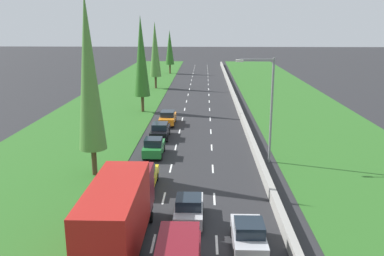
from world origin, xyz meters
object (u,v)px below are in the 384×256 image
(green_hatchback_left_lane, at_px, (154,147))
(silver_hatchback_centre_lane, at_px, (189,209))
(poplar_tree_third, at_px, (141,57))
(poplar_tree_second, at_px, (89,74))
(street_light_mast, at_px, (268,103))
(silver_hatchback_right_lane, at_px, (249,235))
(yellow_sedan_left_lane, at_px, (143,178))
(red_box_truck_left_lane, at_px, (120,215))
(black_sedan_left_lane, at_px, (160,131))
(poplar_tree_fourth, at_px, (155,49))
(orange_sedan_left_lane, at_px, (168,118))
(poplar_tree_fifth, at_px, (170,47))

(green_hatchback_left_lane, relative_size, silver_hatchback_centre_lane, 1.00)
(poplar_tree_third, bearing_deg, poplar_tree_second, -90.73)
(silver_hatchback_centre_lane, distance_m, street_light_mast, 13.56)
(poplar_tree_third, bearing_deg, street_light_mast, -56.11)
(silver_hatchback_right_lane, bearing_deg, silver_hatchback_centre_lane, 136.79)
(silver_hatchback_right_lane, relative_size, street_light_mast, 0.43)
(yellow_sedan_left_lane, bearing_deg, silver_hatchback_right_lane, -50.35)
(silver_hatchback_centre_lane, height_order, street_light_mast, street_light_mast)
(red_box_truck_left_lane, xyz_separation_m, green_hatchback_left_lane, (-0.24, 16.28, -1.35))
(poplar_tree_second, relative_size, poplar_tree_third, 1.10)
(green_hatchback_left_lane, relative_size, black_sedan_left_lane, 0.87)
(street_light_mast, bearing_deg, silver_hatchback_centre_lane, -118.90)
(black_sedan_left_lane, bearing_deg, poplar_tree_third, 106.12)
(poplar_tree_fourth, xyz_separation_m, street_light_mast, (14.31, -40.90, -1.84))
(orange_sedan_left_lane, distance_m, silver_hatchback_centre_lane, 24.86)
(silver_hatchback_centre_lane, xyz_separation_m, street_light_mast, (6.20, 11.23, 4.40))
(silver_hatchback_right_lane, bearing_deg, black_sedan_left_lane, 107.94)
(yellow_sedan_left_lane, distance_m, black_sedan_left_lane, 13.46)
(silver_hatchback_right_lane, bearing_deg, orange_sedan_left_lane, 103.70)
(orange_sedan_left_lane, xyz_separation_m, poplar_tree_fifth, (-3.90, 50.12, 5.30))
(yellow_sedan_left_lane, distance_m, poplar_tree_second, 8.80)
(yellow_sedan_left_lane, relative_size, green_hatchback_left_lane, 1.15)
(black_sedan_left_lane, relative_size, poplar_tree_fourth, 0.37)
(orange_sedan_left_lane, xyz_separation_m, poplar_tree_fourth, (-4.64, 27.51, 6.26))
(black_sedan_left_lane, height_order, poplar_tree_second, poplar_tree_second)
(silver_hatchback_centre_lane, height_order, poplar_tree_fifth, poplar_tree_fifth)
(poplar_tree_fifth, xyz_separation_m, street_light_mast, (13.57, -63.51, -0.88))
(poplar_tree_fourth, bearing_deg, yellow_sedan_left_lane, -84.43)
(silver_hatchback_centre_lane, relative_size, poplar_tree_third, 0.31)
(orange_sedan_left_lane, bearing_deg, poplar_tree_second, -104.35)
(poplar_tree_fourth, bearing_deg, silver_hatchback_right_lane, -78.34)
(silver_hatchback_centre_lane, bearing_deg, poplar_tree_third, 103.34)
(black_sedan_left_lane, distance_m, poplar_tree_fourth, 34.40)
(orange_sedan_left_lane, bearing_deg, green_hatchback_left_lane, -90.99)
(red_box_truck_left_lane, xyz_separation_m, silver_hatchback_right_lane, (6.72, 0.55, -1.35))
(black_sedan_left_lane, height_order, silver_hatchback_right_lane, silver_hatchback_right_lane)
(black_sedan_left_lane, height_order, street_light_mast, street_light_mast)
(poplar_tree_fourth, bearing_deg, black_sedan_left_lane, -82.56)
(orange_sedan_left_lane, distance_m, poplar_tree_second, 18.92)
(orange_sedan_left_lane, bearing_deg, street_light_mast, -54.15)
(black_sedan_left_lane, relative_size, silver_hatchback_right_lane, 1.15)
(orange_sedan_left_lane, height_order, street_light_mast, street_light_mast)
(green_hatchback_left_lane, bearing_deg, street_light_mast, -8.11)
(yellow_sedan_left_lane, bearing_deg, black_sedan_left_lane, 90.88)
(green_hatchback_left_lane, relative_size, street_light_mast, 0.43)
(green_hatchback_left_lane, relative_size, poplar_tree_third, 0.31)
(red_box_truck_left_lane, distance_m, silver_hatchback_centre_lane, 5.18)
(green_hatchback_left_lane, xyz_separation_m, black_sedan_left_lane, (-0.05, 5.95, -0.02))
(orange_sedan_left_lane, bearing_deg, yellow_sedan_left_lane, -90.16)
(silver_hatchback_centre_lane, relative_size, poplar_tree_second, 0.28)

